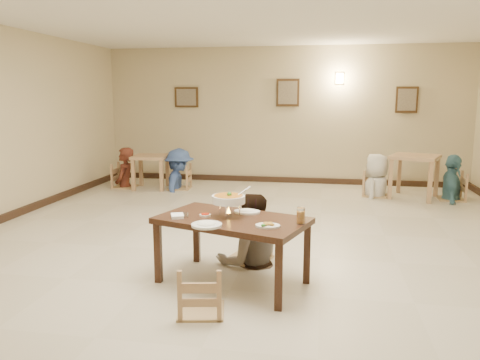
% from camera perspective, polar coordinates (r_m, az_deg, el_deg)
% --- Properties ---
extents(floor, '(10.00, 10.00, 0.00)m').
position_cam_1_polar(floor, '(5.85, 0.88, -9.02)').
color(floor, beige).
rests_on(floor, ground).
extents(wall_back, '(10.00, 0.00, 10.00)m').
position_cam_1_polar(wall_back, '(10.50, 5.26, 7.83)').
color(wall_back, beige).
rests_on(wall_back, floor).
extents(baseboard_back, '(8.00, 0.06, 0.12)m').
position_cam_1_polar(baseboard_back, '(10.63, 5.12, 0.04)').
color(baseboard_back, '#2F1E15').
rests_on(baseboard_back, floor).
extents(picture_a, '(0.55, 0.04, 0.45)m').
position_cam_1_polar(picture_a, '(10.86, -6.55, 9.99)').
color(picture_a, '#3A2514').
rests_on(picture_a, wall_back).
extents(picture_b, '(0.50, 0.04, 0.60)m').
position_cam_1_polar(picture_b, '(10.44, 5.85, 10.55)').
color(picture_b, '#3A2514').
rests_on(picture_b, wall_back).
extents(picture_c, '(0.45, 0.04, 0.55)m').
position_cam_1_polar(picture_c, '(10.56, 19.67, 9.20)').
color(picture_c, '#3A2514').
rests_on(picture_c, wall_back).
extents(wall_sconce, '(0.16, 0.05, 0.22)m').
position_cam_1_polar(wall_sconce, '(10.43, 12.05, 12.03)').
color(wall_sconce, '#FFD88C').
rests_on(wall_sconce, wall_back).
extents(main_table, '(1.68, 1.27, 0.70)m').
position_cam_1_polar(main_table, '(4.82, -0.95, -5.55)').
color(main_table, '#3A2014').
rests_on(main_table, floor).
extents(chair_far, '(0.47, 0.47, 1.00)m').
position_cam_1_polar(chair_far, '(5.51, 1.02, -4.85)').
color(chair_far, tan).
rests_on(chair_far, floor).
extents(chair_near, '(0.41, 0.41, 0.87)m').
position_cam_1_polar(chair_near, '(4.24, -4.83, -10.46)').
color(chair_near, tan).
rests_on(chair_near, floor).
extents(main_diner, '(0.97, 0.86, 1.65)m').
position_cam_1_polar(main_diner, '(5.36, 1.25, -1.68)').
color(main_diner, gray).
rests_on(main_diner, floor).
extents(curry_warmer, '(0.38, 0.34, 0.31)m').
position_cam_1_polar(curry_warmer, '(4.81, -1.41, -2.38)').
color(curry_warmer, silver).
rests_on(curry_warmer, main_table).
extents(rice_plate_far, '(0.28, 0.28, 0.06)m').
position_cam_1_polar(rice_plate_far, '(4.99, 0.87, -3.86)').
color(rice_plate_far, white).
rests_on(rice_plate_far, main_table).
extents(rice_plate_near, '(0.29, 0.29, 0.07)m').
position_cam_1_polar(rice_plate_near, '(4.50, -4.09, -5.44)').
color(rice_plate_near, white).
rests_on(rice_plate_near, main_table).
extents(fried_plate, '(0.24, 0.24, 0.05)m').
position_cam_1_polar(fried_plate, '(4.47, 3.39, -5.51)').
color(fried_plate, white).
rests_on(fried_plate, main_table).
extents(chili_dish, '(0.12, 0.12, 0.02)m').
position_cam_1_polar(chili_dish, '(4.88, -4.26, -4.27)').
color(chili_dish, white).
rests_on(chili_dish, main_table).
extents(napkin_cutlery, '(0.20, 0.27, 0.03)m').
position_cam_1_polar(napkin_cutlery, '(4.85, -7.59, -4.35)').
color(napkin_cutlery, white).
rests_on(napkin_cutlery, main_table).
extents(drink_glass, '(0.08, 0.08, 0.16)m').
position_cam_1_polar(drink_glass, '(4.60, 7.41, -4.40)').
color(drink_glass, white).
rests_on(drink_glass, main_table).
extents(bg_table_left, '(0.78, 0.78, 0.71)m').
position_cam_1_polar(bg_table_left, '(9.98, -10.85, 2.21)').
color(bg_table_left, tan).
rests_on(bg_table_left, floor).
extents(bg_table_right, '(1.07, 1.07, 0.82)m').
position_cam_1_polar(bg_table_right, '(9.47, 20.53, 2.00)').
color(bg_table_right, tan).
rests_on(bg_table_right, floor).
extents(bg_chair_ll, '(0.46, 0.46, 0.98)m').
position_cam_1_polar(bg_chair_ll, '(10.22, -13.93, 1.80)').
color(bg_chair_ll, tan).
rests_on(bg_chair_ll, floor).
extents(bg_chair_lr, '(0.46, 0.46, 0.98)m').
position_cam_1_polar(bg_chair_lr, '(9.86, -7.48, 1.72)').
color(bg_chair_lr, tan).
rests_on(bg_chair_lr, floor).
extents(bg_chair_rl, '(0.45, 0.45, 0.97)m').
position_cam_1_polar(bg_chair_rl, '(9.44, 16.35, 0.97)').
color(bg_chair_rl, tan).
rests_on(bg_chair_rl, floor).
extents(bg_chair_rr, '(0.46, 0.46, 0.99)m').
position_cam_1_polar(bg_chair_rr, '(9.61, 24.49, 0.69)').
color(bg_chair_rr, tan).
rests_on(bg_chair_rr, floor).
extents(bg_diner_a, '(0.47, 0.66, 1.71)m').
position_cam_1_polar(bg_diner_a, '(10.18, -14.02, 3.86)').
color(bg_diner_a, '#57251A').
rests_on(bg_diner_a, floor).
extents(bg_diner_b, '(0.75, 1.16, 1.70)m').
position_cam_1_polar(bg_diner_b, '(9.81, -7.53, 3.82)').
color(bg_diner_b, '#4463A7').
rests_on(bg_diner_b, floor).
extents(bg_diner_c, '(0.78, 0.95, 1.66)m').
position_cam_1_polar(bg_diner_c, '(9.39, 16.45, 3.09)').
color(bg_diner_c, silver).
rests_on(bg_diner_c, floor).
extents(bg_diner_d, '(0.59, 1.06, 1.72)m').
position_cam_1_polar(bg_diner_d, '(9.56, 24.65, 2.85)').
color(bg_diner_d, teal).
rests_on(bg_diner_d, floor).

